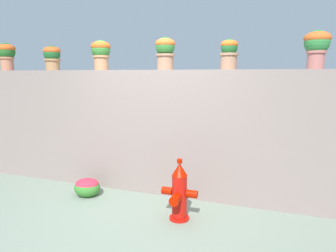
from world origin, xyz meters
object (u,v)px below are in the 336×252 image
(potted_plant_0, at_px, (6,53))
(fire_hydrant, at_px, (179,193))
(potted_plant_2, at_px, (101,52))
(potted_plant_5, at_px, (317,44))
(potted_plant_1, at_px, (52,56))
(potted_plant_3, at_px, (165,50))
(potted_plant_4, at_px, (229,52))
(flower_bush_left, at_px, (87,187))

(potted_plant_0, xyz_separation_m, fire_hydrant, (3.45, -0.83, -1.81))
(potted_plant_2, xyz_separation_m, potted_plant_5, (3.01, 0.04, 0.02))
(potted_plant_2, xyz_separation_m, fire_hydrant, (1.52, -0.78, -1.79))
(potted_plant_1, xyz_separation_m, potted_plant_2, (0.92, -0.00, 0.04))
(potted_plant_1, xyz_separation_m, potted_plant_3, (1.96, 0.05, 0.04))
(potted_plant_0, distance_m, fire_hydrant, 3.98)
(potted_plant_4, distance_m, flower_bush_left, 2.81)
(potted_plant_1, bearing_deg, potted_plant_0, 177.77)
(fire_hydrant, relative_size, flower_bush_left, 2.01)
(potted_plant_3, relative_size, flower_bush_left, 1.19)
(potted_plant_2, distance_m, potted_plant_5, 3.01)
(potted_plant_1, distance_m, potted_plant_5, 3.94)
(fire_hydrant, bearing_deg, potted_plant_1, 162.11)
(potted_plant_3, xyz_separation_m, potted_plant_5, (1.98, -0.01, 0.02))
(potted_plant_5, relative_size, flower_bush_left, 1.22)
(potted_plant_1, height_order, potted_plant_4, potted_plant_4)
(potted_plant_1, bearing_deg, potted_plant_3, 1.33)
(flower_bush_left, bearing_deg, potted_plant_1, 150.52)
(potted_plant_4, bearing_deg, potted_plant_5, -0.03)
(potted_plant_0, xyz_separation_m, potted_plant_4, (3.88, -0.01, -0.07))
(potted_plant_1, distance_m, flower_bush_left, 2.22)
(potted_plant_0, relative_size, potted_plant_1, 1.19)
(flower_bush_left, bearing_deg, potted_plant_4, 15.77)
(potted_plant_0, xyz_separation_m, potted_plant_5, (4.95, -0.01, -0.00))
(potted_plant_0, xyz_separation_m, flower_bush_left, (1.93, -0.56, -2.01))
(potted_plant_0, height_order, potted_plant_4, potted_plant_0)
(potted_plant_2, distance_m, potted_plant_3, 1.04)
(potted_plant_2, height_order, potted_plant_4, potted_plant_2)
(potted_plant_1, relative_size, flower_bush_left, 1.03)
(potted_plant_1, xyz_separation_m, potted_plant_5, (3.94, 0.03, 0.06))
(potted_plant_2, height_order, fire_hydrant, potted_plant_2)
(potted_plant_2, relative_size, potted_plant_4, 1.12)
(potted_plant_5, relative_size, fire_hydrant, 0.61)
(potted_plant_3, xyz_separation_m, potted_plant_4, (0.92, -0.01, -0.04))
(potted_plant_2, relative_size, potted_plant_5, 0.96)
(potted_plant_0, bearing_deg, fire_hydrant, -13.48)
(potted_plant_5, distance_m, flower_bush_left, 3.67)
(potted_plant_0, height_order, flower_bush_left, potted_plant_0)
(potted_plant_1, xyz_separation_m, flower_bush_left, (0.92, -0.52, -1.95))
(potted_plant_0, bearing_deg, potted_plant_2, -1.26)
(potted_plant_3, distance_m, fire_hydrant, 2.03)
(potted_plant_0, bearing_deg, flower_bush_left, -16.15)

